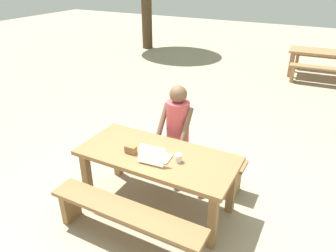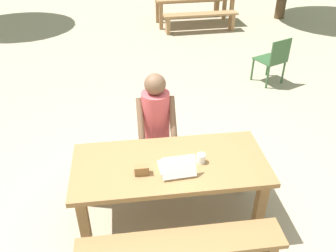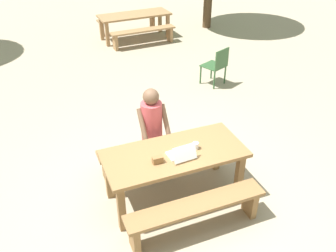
{
  "view_description": "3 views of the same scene",
  "coord_description": "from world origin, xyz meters",
  "px_view_note": "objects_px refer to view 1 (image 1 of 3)",
  "views": [
    {
      "loc": [
        1.55,
        -2.69,
        2.67
      ],
      "look_at": [
        0.01,
        0.25,
        1.0
      ],
      "focal_mm": 33.83,
      "sensor_mm": 36.0,
      "label": 1
    },
    {
      "loc": [
        -0.36,
        -2.55,
        2.87
      ],
      "look_at": [
        0.01,
        0.25,
        1.0
      ],
      "focal_mm": 37.69,
      "sensor_mm": 36.0,
      "label": 2
    },
    {
      "loc": [
        -1.49,
        -3.47,
        3.55
      ],
      "look_at": [
        0.01,
        0.25,
        1.0
      ],
      "focal_mm": 39.01,
      "sensor_mm": 36.0,
      "label": 3
    }
  ],
  "objects_px": {
    "coffee_mug": "(178,158)",
    "picnic_table_mid": "(331,56)",
    "laptop": "(155,156)",
    "picnic_table_front": "(157,162)",
    "small_pouch": "(131,150)",
    "person_seated": "(177,127)"
  },
  "relations": [
    {
      "from": "coffee_mug",
      "to": "picnic_table_mid",
      "type": "distance_m",
      "value": 6.63
    },
    {
      "from": "coffee_mug",
      "to": "picnic_table_mid",
      "type": "bearing_deg",
      "value": 79.4
    },
    {
      "from": "picnic_table_mid",
      "to": "laptop",
      "type": "bearing_deg",
      "value": -105.31
    },
    {
      "from": "picnic_table_front",
      "to": "small_pouch",
      "type": "relative_size",
      "value": 14.11
    },
    {
      "from": "laptop",
      "to": "coffee_mug",
      "type": "relative_size",
      "value": 3.64
    },
    {
      "from": "coffee_mug",
      "to": "picnic_table_front",
      "type": "bearing_deg",
      "value": 174.47
    },
    {
      "from": "picnic_table_front",
      "to": "person_seated",
      "type": "relative_size",
      "value": 1.37
    },
    {
      "from": "coffee_mug",
      "to": "person_seated",
      "type": "relative_size",
      "value": 0.07
    },
    {
      "from": "laptop",
      "to": "coffee_mug",
      "type": "xyz_separation_m",
      "value": [
        0.24,
        0.1,
        -0.01
      ]
    },
    {
      "from": "laptop",
      "to": "small_pouch",
      "type": "xyz_separation_m",
      "value": [
        -0.32,
        0.0,
        -0.01
      ]
    },
    {
      "from": "coffee_mug",
      "to": "person_seated",
      "type": "distance_m",
      "value": 0.76
    },
    {
      "from": "small_pouch",
      "to": "person_seated",
      "type": "distance_m",
      "value": 0.79
    },
    {
      "from": "person_seated",
      "to": "small_pouch",
      "type": "bearing_deg",
      "value": -105.34
    },
    {
      "from": "laptop",
      "to": "picnic_table_mid",
      "type": "relative_size",
      "value": 0.16
    },
    {
      "from": "small_pouch",
      "to": "picnic_table_mid",
      "type": "height_order",
      "value": "small_pouch"
    },
    {
      "from": "small_pouch",
      "to": "person_seated",
      "type": "bearing_deg",
      "value": 74.66
    },
    {
      "from": "picnic_table_front",
      "to": "coffee_mug",
      "type": "bearing_deg",
      "value": -5.53
    },
    {
      "from": "small_pouch",
      "to": "coffee_mug",
      "type": "xyz_separation_m",
      "value": [
        0.56,
        0.09,
        0.0
      ]
    },
    {
      "from": "picnic_table_front",
      "to": "laptop",
      "type": "bearing_deg",
      "value": -70.12
    },
    {
      "from": "small_pouch",
      "to": "person_seated",
      "type": "relative_size",
      "value": 0.1
    },
    {
      "from": "picnic_table_front",
      "to": "person_seated",
      "type": "height_order",
      "value": "person_seated"
    },
    {
      "from": "picnic_table_front",
      "to": "picnic_table_mid",
      "type": "bearing_deg",
      "value": 76.92
    }
  ]
}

